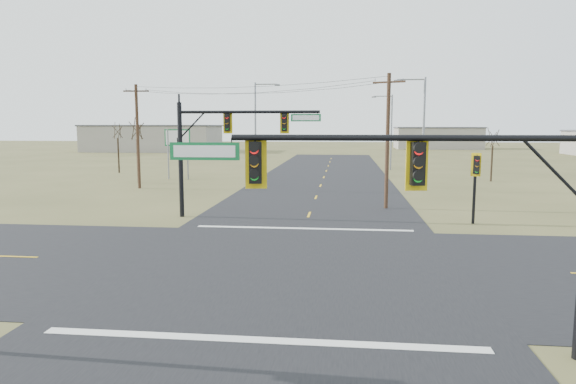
{
  "coord_description": "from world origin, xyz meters",
  "views": [
    {
      "loc": [
        2.17,
        -20.39,
        5.71
      ],
      "look_at": [
        -0.16,
        1.0,
        2.91
      ],
      "focal_mm": 32.0,
      "sensor_mm": 36.0,
      "label": 1
    }
  ],
  "objects_px": {
    "mast_arm_far": "(227,135)",
    "streetlight_a": "(421,128)",
    "pedestal_signal_ne": "(476,172)",
    "streetlight_b": "(390,128)",
    "mast_arm_near": "(412,180)",
    "bare_tree_c": "(493,137)",
    "bare_tree_b": "(117,130)",
    "utility_pole_near": "(388,139)",
    "bare_tree_a": "(137,128)",
    "utility_pole_far": "(138,135)",
    "streetlight_c": "(257,124)",
    "highway_sign": "(178,143)"
  },
  "relations": [
    {
      "from": "mast_arm_far",
      "to": "streetlight_b",
      "type": "relative_size",
      "value": 0.92
    },
    {
      "from": "mast_arm_near",
      "to": "bare_tree_b",
      "type": "xyz_separation_m",
      "value": [
        -28.71,
        46.54,
        0.73
      ]
    },
    {
      "from": "highway_sign",
      "to": "bare_tree_a",
      "type": "bearing_deg",
      "value": -122.11
    },
    {
      "from": "mast_arm_far",
      "to": "streetlight_a",
      "type": "distance_m",
      "value": 20.19
    },
    {
      "from": "bare_tree_a",
      "to": "bare_tree_c",
      "type": "relative_size",
      "value": 1.18
    },
    {
      "from": "bare_tree_c",
      "to": "streetlight_c",
      "type": "bearing_deg",
      "value": 171.11
    },
    {
      "from": "streetlight_a",
      "to": "mast_arm_far",
      "type": "bearing_deg",
      "value": -117.13
    },
    {
      "from": "mast_arm_near",
      "to": "streetlight_c",
      "type": "height_order",
      "value": "streetlight_c"
    },
    {
      "from": "streetlight_a",
      "to": "bare_tree_c",
      "type": "bearing_deg",
      "value": 61.28
    },
    {
      "from": "utility_pole_near",
      "to": "bare_tree_a",
      "type": "bearing_deg",
      "value": 150.16
    },
    {
      "from": "utility_pole_far",
      "to": "streetlight_c",
      "type": "bearing_deg",
      "value": 57.16
    },
    {
      "from": "streetlight_b",
      "to": "bare_tree_c",
      "type": "height_order",
      "value": "streetlight_b"
    },
    {
      "from": "mast_arm_far",
      "to": "utility_pole_far",
      "type": "relative_size",
      "value": 0.95
    },
    {
      "from": "streetlight_b",
      "to": "bare_tree_a",
      "type": "xyz_separation_m",
      "value": [
        -26.13,
        -18.18,
        0.03
      ]
    },
    {
      "from": "mast_arm_far",
      "to": "utility_pole_far",
      "type": "bearing_deg",
      "value": 123.88
    },
    {
      "from": "mast_arm_far",
      "to": "bare_tree_c",
      "type": "relative_size",
      "value": 1.53
    },
    {
      "from": "streetlight_b",
      "to": "mast_arm_far",
      "type": "bearing_deg",
      "value": -87.09
    },
    {
      "from": "pedestal_signal_ne",
      "to": "streetlight_b",
      "type": "distance_m",
      "value": 36.86
    },
    {
      "from": "pedestal_signal_ne",
      "to": "streetlight_b",
      "type": "bearing_deg",
      "value": 114.86
    },
    {
      "from": "bare_tree_b",
      "to": "bare_tree_c",
      "type": "xyz_separation_m",
      "value": [
        42.08,
        -4.97,
        -0.6
      ]
    },
    {
      "from": "pedestal_signal_ne",
      "to": "bare_tree_c",
      "type": "relative_size",
      "value": 0.72
    },
    {
      "from": "streetlight_c",
      "to": "bare_tree_c",
      "type": "relative_size",
      "value": 1.82
    },
    {
      "from": "bare_tree_a",
      "to": "bare_tree_c",
      "type": "bearing_deg",
      "value": 8.61
    },
    {
      "from": "highway_sign",
      "to": "bare_tree_c",
      "type": "xyz_separation_m",
      "value": [
        32.57,
        1.45,
        0.72
      ]
    },
    {
      "from": "utility_pole_near",
      "to": "highway_sign",
      "type": "relative_size",
      "value": 1.73
    },
    {
      "from": "utility_pole_far",
      "to": "bare_tree_b",
      "type": "height_order",
      "value": "utility_pole_far"
    },
    {
      "from": "mast_arm_far",
      "to": "utility_pole_near",
      "type": "height_order",
      "value": "utility_pole_near"
    },
    {
      "from": "streetlight_a",
      "to": "bare_tree_c",
      "type": "distance_m",
      "value": 12.06
    },
    {
      "from": "streetlight_c",
      "to": "highway_sign",
      "type": "bearing_deg",
      "value": -153.8
    },
    {
      "from": "utility_pole_near",
      "to": "bare_tree_b",
      "type": "height_order",
      "value": "utility_pole_near"
    },
    {
      "from": "mast_arm_far",
      "to": "streetlight_a",
      "type": "height_order",
      "value": "streetlight_a"
    },
    {
      "from": "utility_pole_far",
      "to": "bare_tree_a",
      "type": "height_order",
      "value": "utility_pole_far"
    },
    {
      "from": "mast_arm_near",
      "to": "bare_tree_c",
      "type": "height_order",
      "value": "mast_arm_near"
    },
    {
      "from": "mast_arm_near",
      "to": "streetlight_b",
      "type": "height_order",
      "value": "streetlight_b"
    },
    {
      "from": "bare_tree_b",
      "to": "bare_tree_c",
      "type": "height_order",
      "value": "bare_tree_b"
    },
    {
      "from": "highway_sign",
      "to": "streetlight_c",
      "type": "height_order",
      "value": "streetlight_c"
    },
    {
      "from": "mast_arm_near",
      "to": "bare_tree_c",
      "type": "bearing_deg",
      "value": 61.87
    },
    {
      "from": "bare_tree_b",
      "to": "pedestal_signal_ne",
      "type": "bearing_deg",
      "value": -39.86
    },
    {
      "from": "bare_tree_c",
      "to": "pedestal_signal_ne",
      "type": "bearing_deg",
      "value": -107.36
    },
    {
      "from": "mast_arm_far",
      "to": "bare_tree_b",
      "type": "xyz_separation_m",
      "value": [
        -19.91,
        28.32,
        -0.01
      ]
    },
    {
      "from": "highway_sign",
      "to": "bare_tree_a",
      "type": "relative_size",
      "value": 0.78
    },
    {
      "from": "streetlight_a",
      "to": "mast_arm_near",
      "type": "bearing_deg",
      "value": -82.71
    },
    {
      "from": "pedestal_signal_ne",
      "to": "highway_sign",
      "type": "bearing_deg",
      "value": 160.25
    },
    {
      "from": "highway_sign",
      "to": "bare_tree_a",
      "type": "xyz_separation_m",
      "value": [
        -2.82,
        -3.91,
        1.6
      ]
    },
    {
      "from": "bare_tree_a",
      "to": "bare_tree_b",
      "type": "bearing_deg",
      "value": 122.97
    },
    {
      "from": "streetlight_c",
      "to": "bare_tree_c",
      "type": "distance_m",
      "value": 25.25
    },
    {
      "from": "pedestal_signal_ne",
      "to": "utility_pole_far",
      "type": "height_order",
      "value": "utility_pole_far"
    },
    {
      "from": "mast_arm_near",
      "to": "streetlight_a",
      "type": "xyz_separation_m",
      "value": [
        4.95,
        33.0,
        1.12
      ]
    },
    {
      "from": "utility_pole_near",
      "to": "streetlight_c",
      "type": "height_order",
      "value": "streetlight_c"
    },
    {
      "from": "streetlight_b",
      "to": "bare_tree_c",
      "type": "distance_m",
      "value": 15.84
    }
  ]
}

